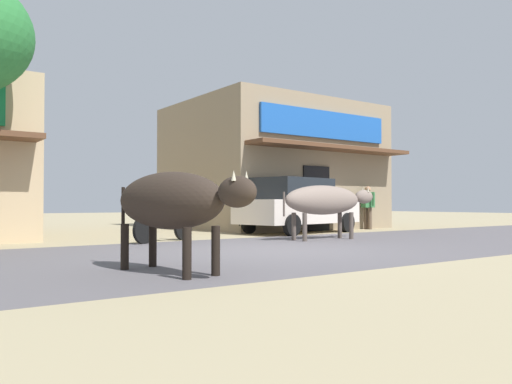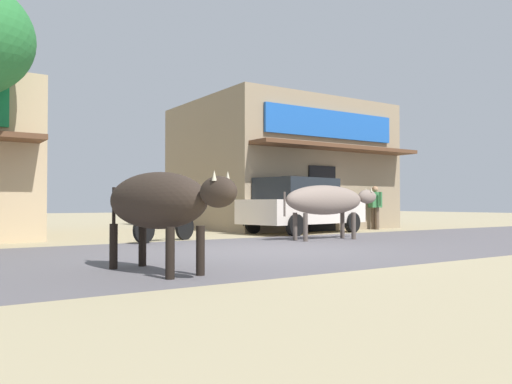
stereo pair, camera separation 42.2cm
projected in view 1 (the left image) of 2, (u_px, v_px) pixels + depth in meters
name	position (u px, v px, depth m)	size (l,w,h in m)	color
ground	(271.00, 250.00, 9.85)	(80.00, 80.00, 0.00)	tan
asphalt_road	(271.00, 250.00, 9.85)	(72.00, 6.22, 0.00)	#5B575B
storefront_right_club	(272.00, 167.00, 19.26)	(6.66, 6.65, 4.46)	gray
parked_hatchback_car	(297.00, 205.00, 15.49)	(4.29, 2.41, 1.64)	silver
parked_motorcycle	(165.00, 222.00, 11.98)	(1.86, 0.90, 1.06)	black
cow_near_brown	(172.00, 201.00, 6.63)	(1.03, 2.61, 1.31)	#30261F
cow_far_dark	(325.00, 201.00, 12.72)	(2.86, 0.75, 1.34)	gray
pedestrian_by_shop	(368.00, 204.00, 17.75)	(0.44, 0.61, 1.48)	brown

